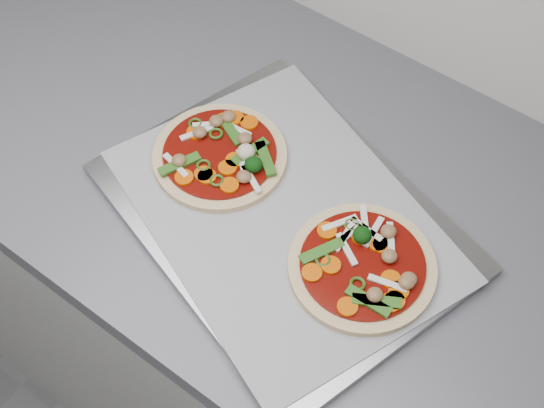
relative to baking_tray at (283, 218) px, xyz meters
The scene contains 6 objects.
base_cabinet 0.55m from the baking_tray, 167.79° to the left, with size 3.60×0.60×0.86m, color #B4B4B2.
countertop 0.27m from the baking_tray, 167.79° to the left, with size 3.60×0.60×0.04m, color #585960.
baking_tray is the anchor object (origin of this frame).
parchment 0.01m from the baking_tray, ahead, with size 0.43×0.32×0.00m, color #9F9FA4.
pizza_left 0.12m from the baking_tray, 169.15° to the left, with size 0.26×0.26×0.03m.
pizza_right 0.13m from the baking_tray, ahead, with size 0.20×0.20×0.03m.
Camera 1 is at (0.58, 0.80, 1.72)m, focal length 50.00 mm.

